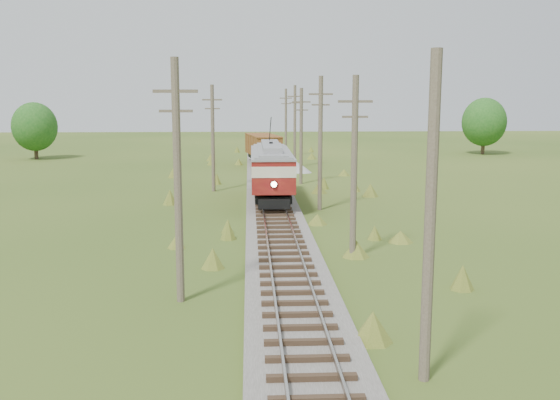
{
  "coord_description": "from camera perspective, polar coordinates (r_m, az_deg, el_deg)",
  "views": [
    {
      "loc": [
        -1.6,
        -10.69,
        7.58
      ],
      "look_at": [
        0.0,
        21.25,
        2.31
      ],
      "focal_mm": 40.0,
      "sensor_mm": 36.0,
      "label": 1
    }
  ],
  "objects": [
    {
      "name": "railbed_main",
      "position": [
        45.32,
        -0.81,
        -0.03
      ],
      "size": [
        3.6,
        96.0,
        0.57
      ],
      "color": "#605B54",
      "rests_on": "ground"
    },
    {
      "name": "streetcar",
      "position": [
        45.29,
        -0.83,
        3.08
      ],
      "size": [
        2.94,
        12.41,
        5.65
      ],
      "rotation": [
        0.0,
        0.0,
        -0.01
      ],
      "color": "black",
      "rests_on": "ground"
    },
    {
      "name": "gondola",
      "position": [
        70.44,
        -1.56,
        4.91
      ],
      "size": [
        4.15,
        9.02,
        2.88
      ],
      "rotation": [
        0.0,
        0.0,
        0.16
      ],
      "color": "black",
      "rests_on": "ground"
    },
    {
      "name": "gravel_pile",
      "position": [
        64.47,
        1.31,
        3.15
      ],
      "size": [
        3.65,
        3.87,
        1.33
      ],
      "color": "gray",
      "rests_on": "ground"
    },
    {
      "name": "utility_pole_r_1",
      "position": [
        16.68,
        13.56,
        -1.89
      ],
      "size": [
        0.3,
        0.3,
        8.8
      ],
      "color": "brown",
      "rests_on": "ground"
    },
    {
      "name": "utility_pole_r_2",
      "position": [
        29.28,
        6.79,
        3.1
      ],
      "size": [
        1.6,
        0.3,
        8.6
      ],
      "color": "brown",
      "rests_on": "ground"
    },
    {
      "name": "utility_pole_r_3",
      "position": [
        42.07,
        3.71,
        5.31
      ],
      "size": [
        1.6,
        0.3,
        9.0
      ],
      "color": "brown",
      "rests_on": "ground"
    },
    {
      "name": "utility_pole_r_4",
      "position": [
        54.98,
        1.95,
        5.95
      ],
      "size": [
        1.6,
        0.3,
        8.4
      ],
      "color": "brown",
      "rests_on": "ground"
    },
    {
      "name": "utility_pole_r_5",
      "position": [
        67.94,
        1.37,
        6.82
      ],
      "size": [
        1.6,
        0.3,
        8.9
      ],
      "color": "brown",
      "rests_on": "ground"
    },
    {
      "name": "utility_pole_r_6",
      "position": [
        80.89,
        0.54,
        7.15
      ],
      "size": [
        1.6,
        0.3,
        8.7
      ],
      "color": "brown",
      "rests_on": "ground"
    },
    {
      "name": "utility_pole_l_a",
      "position": [
        23.03,
        -9.33,
        1.87
      ],
      "size": [
        1.6,
        0.3,
        9.0
      ],
      "color": "brown",
      "rests_on": "ground"
    },
    {
      "name": "utility_pole_l_b",
      "position": [
        50.87,
        -6.16,
        5.74
      ],
      "size": [
        1.6,
        0.3,
        8.6
      ],
      "color": "brown",
      "rests_on": "ground"
    },
    {
      "name": "tree_mid_a",
      "position": [
        83.08,
        -21.53,
        6.25
      ],
      "size": [
        5.46,
        5.46,
        7.03
      ],
      "color": "#38281C",
      "rests_on": "ground"
    },
    {
      "name": "tree_mid_b",
      "position": [
        88.58,
        18.17,
        6.79
      ],
      "size": [
        5.88,
        5.88,
        7.57
      ],
      "color": "#38281C",
      "rests_on": "ground"
    }
  ]
}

